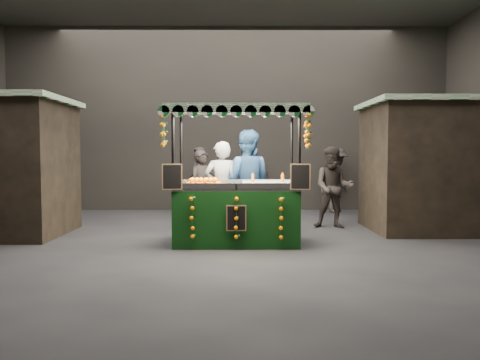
{
  "coord_description": "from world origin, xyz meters",
  "views": [
    {
      "loc": [
        0.32,
        -7.88,
        1.53
      ],
      "look_at": [
        0.35,
        0.44,
        1.08
      ],
      "focal_mm": 35.09,
      "sensor_mm": 36.0,
      "label": 1
    }
  ],
  "objects": [
    {
      "name": "juice_stall",
      "position": [
        0.3,
        0.1,
        0.72
      ],
      "size": [
        2.41,
        1.42,
        2.34
      ],
      "color": "black",
      "rests_on": "ground"
    },
    {
      "name": "shopper_2",
      "position": [
        0.55,
        4.2,
        0.97
      ],
      "size": [
        1.21,
        0.7,
        1.94
      ],
      "rotation": [
        0.0,
        0.0,
        2.93
      ],
      "color": "#2E2725",
      "rests_on": "ground"
    },
    {
      "name": "vendor_grey",
      "position": [
        0.0,
        1.05,
        0.89
      ],
      "size": [
        0.69,
        0.49,
        1.78
      ],
      "rotation": [
        0.0,
        0.0,
        3.24
      ],
      "color": "gray",
      "rests_on": "ground"
    },
    {
      "name": "shopper_0",
      "position": [
        -0.43,
        2.08,
        0.81
      ],
      "size": [
        0.71,
        0.64,
        1.62
      ],
      "rotation": [
        0.0,
        0.0,
        0.57
      ],
      "color": "#2D2625",
      "rests_on": "ground"
    },
    {
      "name": "market_hall",
      "position": [
        0.0,
        0.0,
        3.38
      ],
      "size": [
        12.1,
        10.1,
        5.05
      ],
      "color": "black",
      "rests_on": "ground"
    },
    {
      "name": "shopper_6",
      "position": [
        -0.71,
        4.16,
        0.86
      ],
      "size": [
        0.49,
        0.68,
        1.72
      ],
      "rotation": [
        0.0,
        0.0,
        -1.43
      ],
      "color": "#2B2823",
      "rests_on": "ground"
    },
    {
      "name": "shopper_1",
      "position": [
        2.3,
        1.8,
        0.85
      ],
      "size": [
        0.94,
        0.79,
        1.7
      ],
      "rotation": [
        0.0,
        0.0,
        -0.2
      ],
      "color": "#282220",
      "rests_on": "ground"
    },
    {
      "name": "neighbour_stall_right",
      "position": [
        4.4,
        1.5,
        1.31
      ],
      "size": [
        3.0,
        2.2,
        2.6
      ],
      "color": "black",
      "rests_on": "ground"
    },
    {
      "name": "shopper_3",
      "position": [
        2.9,
        4.43,
        0.86
      ],
      "size": [
        1.14,
        1.27,
        1.71
      ],
      "rotation": [
        0.0,
        0.0,
        0.98
      ],
      "color": "#272420",
      "rests_on": "ground"
    },
    {
      "name": "shopper_4",
      "position": [
        -4.5,
        3.9,
        0.88
      ],
      "size": [
        0.99,
        0.78,
        1.77
      ],
      "rotation": [
        0.0,
        0.0,
        3.42
      ],
      "color": "#2C2824",
      "rests_on": "ground"
    },
    {
      "name": "shopper_5",
      "position": [
        4.5,
        2.86,
        0.94
      ],
      "size": [
        1.45,
        1.76,
        1.89
      ],
      "rotation": [
        0.0,
        0.0,
        2.17
      ],
      "color": "black",
      "rests_on": "ground"
    },
    {
      "name": "ground",
      "position": [
        0.0,
        0.0,
        0.0
      ],
      "size": [
        12.0,
        12.0,
        0.0
      ],
      "primitive_type": "plane",
      "color": "black",
      "rests_on": "ground"
    },
    {
      "name": "vendor_blue",
      "position": [
        0.48,
        1.2,
        1.0
      ],
      "size": [
        1.09,
        0.91,
        2.01
      ],
      "rotation": [
        0.0,
        0.0,
        2.98
      ],
      "color": "navy",
      "rests_on": "ground"
    }
  ]
}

